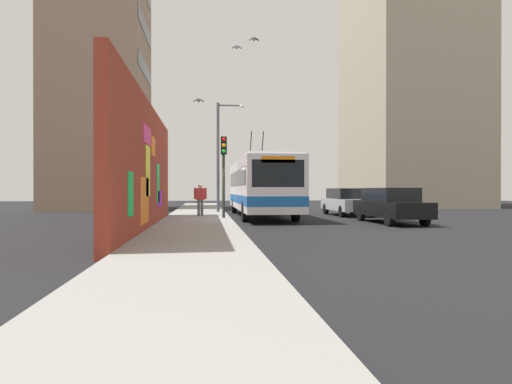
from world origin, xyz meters
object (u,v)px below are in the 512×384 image
parked_car_silver (348,201)px  traffic_light (224,163)px  parked_car_black (390,204)px  city_bus (260,185)px  street_lamp (221,149)px  pedestrian_midblock (200,197)px

parked_car_silver → traffic_light: bearing=117.0°
parked_car_black → city_bus: bearing=44.3°
city_bus → street_lamp: (2.77, 2.07, 2.23)m
pedestrian_midblock → city_bus: bearing=-72.9°
city_bus → traffic_light: 4.01m
city_bus → pedestrian_midblock: 3.49m
city_bus → street_lamp: 4.11m
street_lamp → parked_car_black: bearing=-138.1°
street_lamp → parked_car_silver: bearing=-107.2°
parked_car_black → pedestrian_midblock: bearing=63.1°
street_lamp → pedestrian_midblock: bearing=162.2°
parked_car_black → pedestrian_midblock: size_ratio=2.98×
city_bus → street_lamp: size_ratio=1.83×
city_bus → parked_car_black: bearing=-135.7°
traffic_light → street_lamp: bearing=-0.8°
city_bus → parked_car_black: 7.49m
city_bus → traffic_light: (-3.23, 2.15, 1.03)m
city_bus → parked_car_black: (-5.32, -5.20, -0.91)m
traffic_light → pedestrian_midblock: bearing=27.0°
pedestrian_midblock → traffic_light: bearing=-153.0°
parked_car_black → parked_car_silver: 5.84m
city_bus → parked_car_silver: city_bus is taller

